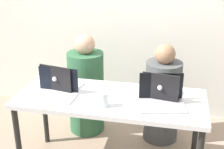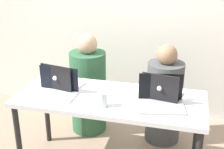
% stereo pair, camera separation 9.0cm
% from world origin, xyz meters
% --- Properties ---
extents(back_wall, '(4.50, 0.10, 2.63)m').
position_xyz_m(back_wall, '(0.00, 1.23, 1.32)').
color(back_wall, silver).
rests_on(back_wall, ground).
extents(desk, '(1.61, 0.66, 0.74)m').
position_xyz_m(desk, '(0.00, 0.00, 0.67)').
color(desk, silver).
rests_on(desk, ground).
extents(person_on_left, '(0.48, 0.48, 1.11)m').
position_xyz_m(person_on_left, '(-0.41, 0.62, 0.49)').
color(person_on_left, '#2E5E3D').
rests_on(person_on_left, ground).
extents(person_on_right, '(0.39, 0.39, 1.06)m').
position_xyz_m(person_on_right, '(0.41, 0.62, 0.47)').
color(person_on_right, '#484B4D').
rests_on(person_on_right, ground).
extents(laptop_front_left, '(0.36, 0.27, 0.23)m').
position_xyz_m(laptop_front_left, '(-0.46, -0.07, 0.79)').
color(laptop_front_left, silver).
rests_on(laptop_front_left, desk).
extents(laptop_back_left, '(0.34, 0.31, 0.24)m').
position_xyz_m(laptop_back_left, '(-0.47, 0.07, 0.79)').
color(laptop_back_left, silver).
rests_on(laptop_back_left, desk).
extents(laptop_front_right, '(0.40, 0.32, 0.24)m').
position_xyz_m(laptop_front_right, '(0.43, -0.05, 0.79)').
color(laptop_front_right, '#B6B0B9').
rests_on(laptop_front_right, desk).
extents(laptop_back_right, '(0.34, 0.31, 0.24)m').
position_xyz_m(laptop_back_right, '(0.43, 0.09, 0.79)').
color(laptop_back_right, silver).
rests_on(laptop_back_right, desk).
extents(water_glass_center, '(0.08, 0.08, 0.12)m').
position_xyz_m(water_glass_center, '(-0.01, -0.18, 0.79)').
color(water_glass_center, silver).
rests_on(water_glass_center, desk).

